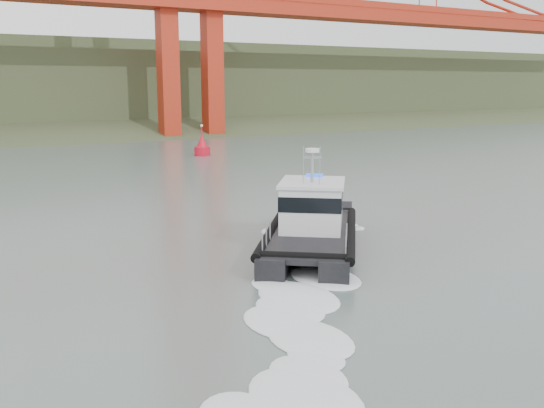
{
  "coord_description": "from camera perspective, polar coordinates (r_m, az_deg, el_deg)",
  "views": [
    {
      "loc": [
        -18.2,
        -22.18,
        9.05
      ],
      "look_at": [
        -1.52,
        6.76,
        2.4
      ],
      "focal_mm": 40.0,
      "sensor_mm": 36.0,
      "label": 1
    }
  ],
  "objects": [
    {
      "name": "nav_buoy",
      "position": [
        78.23,
        -6.6,
        5.36
      ],
      "size": [
        2.01,
        2.01,
        4.2
      ],
      "color": "red",
      "rests_on": "ground"
    },
    {
      "name": "headlands",
      "position": [
        148.81,
        -23.28,
        9.6
      ],
      "size": [
        500.0,
        105.36,
        27.12
      ],
      "color": "#354427",
      "rests_on": "ground"
    },
    {
      "name": "patrol_boat",
      "position": [
        33.44,
        3.73,
        -1.89
      ],
      "size": [
        10.78,
        12.14,
        5.82
      ],
      "rotation": [
        0.0,
        0.0,
        -0.66
      ],
      "color": "black",
      "rests_on": "ground"
    },
    {
      "name": "ground",
      "position": [
        30.08,
        9.03,
        -6.39
      ],
      "size": [
        400.0,
        400.0,
        0.0
      ],
      "primitive_type": "plane",
      "color": "#566661",
      "rests_on": "ground"
    }
  ]
}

